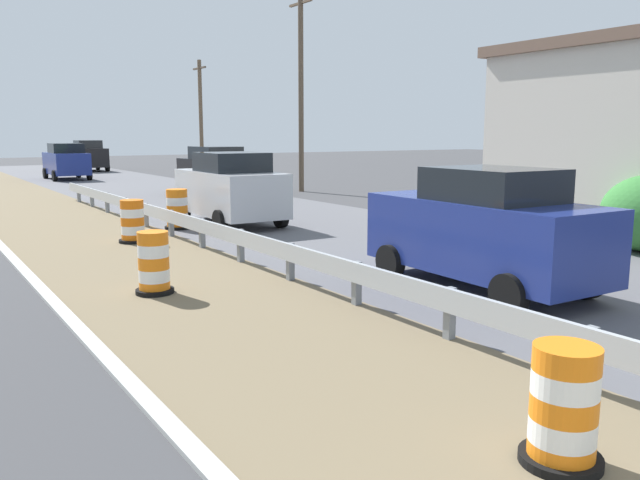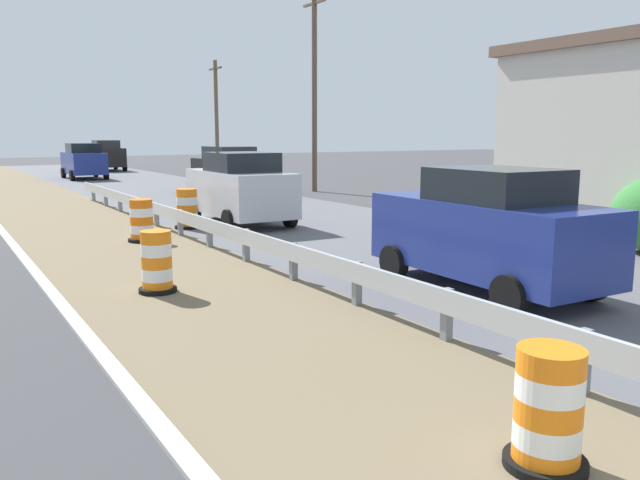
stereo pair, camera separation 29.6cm
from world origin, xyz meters
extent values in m
cube|color=slate|center=(2.72, 4.35, 0.35)|extent=(0.12, 0.12, 0.70)
cube|color=slate|center=(2.72, 6.41, 0.35)|extent=(0.12, 0.12, 0.70)
cube|color=slate|center=(2.72, 8.46, 0.35)|extent=(0.12, 0.12, 0.70)
cube|color=slate|center=(2.72, 10.52, 0.35)|extent=(0.12, 0.12, 0.70)
cube|color=slate|center=(2.72, 12.57, 0.35)|extent=(0.12, 0.12, 0.70)
cube|color=slate|center=(2.72, 14.63, 0.35)|extent=(0.12, 0.12, 0.70)
cube|color=slate|center=(2.72, 16.68, 0.35)|extent=(0.12, 0.12, 0.70)
cube|color=slate|center=(2.72, 18.73, 0.35)|extent=(0.12, 0.12, 0.70)
cube|color=slate|center=(2.72, 20.79, 0.35)|extent=(0.12, 0.12, 0.70)
cube|color=slate|center=(2.72, 22.84, 0.35)|extent=(0.12, 0.12, 0.70)
cube|color=slate|center=(2.72, 24.90, 0.35)|extent=(0.12, 0.12, 0.70)
cube|color=slate|center=(2.72, 26.95, 0.35)|extent=(0.12, 0.12, 0.70)
cylinder|color=orange|center=(1.17, 3.56, 0.10)|extent=(0.54, 0.54, 0.20)
cylinder|color=white|center=(1.17, 3.56, 0.30)|extent=(0.54, 0.54, 0.20)
cylinder|color=orange|center=(1.17, 3.56, 0.51)|extent=(0.54, 0.54, 0.20)
cylinder|color=white|center=(1.17, 3.56, 0.71)|extent=(0.54, 0.54, 0.20)
cylinder|color=orange|center=(1.17, 3.56, 0.91)|extent=(0.54, 0.54, 0.20)
cylinder|color=black|center=(1.17, 3.56, 0.04)|extent=(0.68, 0.68, 0.08)
cylinder|color=orange|center=(0.29, 10.94, 0.11)|extent=(0.52, 0.52, 0.21)
cylinder|color=white|center=(0.29, 10.94, 0.32)|extent=(0.52, 0.52, 0.21)
cylinder|color=orange|center=(0.29, 10.94, 0.53)|extent=(0.52, 0.52, 0.21)
cylinder|color=white|center=(0.29, 10.94, 0.75)|extent=(0.52, 0.52, 0.21)
cylinder|color=orange|center=(0.29, 10.94, 0.96)|extent=(0.52, 0.52, 0.21)
cylinder|color=black|center=(0.29, 10.94, 0.04)|extent=(0.65, 0.65, 0.08)
cylinder|color=orange|center=(1.58, 16.27, 0.11)|extent=(0.57, 0.57, 0.21)
cylinder|color=white|center=(1.58, 16.27, 0.32)|extent=(0.57, 0.57, 0.21)
cylinder|color=orange|center=(1.58, 16.27, 0.53)|extent=(0.57, 0.57, 0.21)
cylinder|color=white|center=(1.58, 16.27, 0.75)|extent=(0.57, 0.57, 0.21)
cylinder|color=orange|center=(1.58, 16.27, 0.96)|extent=(0.57, 0.57, 0.21)
cylinder|color=black|center=(1.58, 16.27, 0.04)|extent=(0.71, 0.71, 0.08)
cylinder|color=orange|center=(3.35, 17.86, 0.11)|extent=(0.59, 0.59, 0.23)
cylinder|color=white|center=(3.35, 17.86, 0.34)|extent=(0.59, 0.59, 0.23)
cylinder|color=orange|center=(3.35, 17.86, 0.57)|extent=(0.59, 0.59, 0.23)
cylinder|color=white|center=(3.35, 17.86, 0.80)|extent=(0.59, 0.59, 0.23)
cylinder|color=orange|center=(3.35, 17.86, 1.02)|extent=(0.59, 0.59, 0.23)
cylinder|color=black|center=(3.35, 17.86, 0.04)|extent=(0.74, 0.74, 0.08)
cube|color=navy|center=(5.17, 40.58, 0.94)|extent=(1.94, 4.21, 1.25)
cube|color=black|center=(5.17, 40.41, 1.85)|extent=(1.73, 1.94, 0.56)
cylinder|color=black|center=(4.22, 41.97, 0.32)|extent=(0.22, 0.64, 0.64)
cylinder|color=black|center=(6.13, 41.96, 0.32)|extent=(0.22, 0.64, 0.64)
cylinder|color=black|center=(4.21, 39.20, 0.32)|extent=(0.22, 0.64, 0.64)
cylinder|color=black|center=(6.12, 39.19, 0.32)|extent=(0.22, 0.64, 0.64)
cube|color=black|center=(8.62, 26.67, 0.95)|extent=(2.02, 4.81, 1.25)
cube|color=black|center=(8.62, 26.86, 1.85)|extent=(1.75, 2.24, 0.56)
cylinder|color=black|center=(9.61, 25.14, 0.32)|extent=(0.24, 0.65, 0.64)
cylinder|color=black|center=(7.75, 25.07, 0.32)|extent=(0.24, 0.65, 0.64)
cylinder|color=black|center=(9.50, 28.27, 0.32)|extent=(0.24, 0.65, 0.64)
cylinder|color=black|center=(7.64, 28.20, 0.32)|extent=(0.24, 0.65, 0.64)
cube|color=silver|center=(5.03, 17.89, 0.95)|extent=(2.01, 4.36, 1.27)
cube|color=black|center=(5.02, 17.72, 1.87)|extent=(1.75, 2.03, 0.56)
cylinder|color=black|center=(4.12, 19.33, 0.32)|extent=(0.24, 0.65, 0.64)
cylinder|color=black|center=(6.01, 19.28, 0.32)|extent=(0.24, 0.65, 0.64)
cylinder|color=black|center=(4.04, 16.49, 0.32)|extent=(0.24, 0.65, 0.64)
cylinder|color=black|center=(5.93, 16.44, 0.32)|extent=(0.24, 0.65, 0.64)
cube|color=black|center=(8.46, 48.66, 0.99)|extent=(1.83, 4.04, 1.33)
cube|color=black|center=(8.46, 48.82, 1.93)|extent=(1.64, 1.86, 0.56)
cylinder|color=black|center=(9.36, 47.32, 0.32)|extent=(0.22, 0.64, 0.64)
cylinder|color=black|center=(7.55, 47.33, 0.32)|extent=(0.22, 0.64, 0.64)
cylinder|color=black|center=(9.38, 49.98, 0.32)|extent=(0.22, 0.64, 0.64)
cylinder|color=black|center=(7.56, 49.99, 0.32)|extent=(0.22, 0.64, 0.64)
cube|color=navy|center=(5.23, 8.15, 0.94)|extent=(1.97, 4.44, 1.24)
cube|color=black|center=(5.23, 7.97, 1.84)|extent=(1.70, 2.07, 0.56)
cylinder|color=black|center=(4.38, 9.62, 0.32)|extent=(0.24, 0.65, 0.64)
cylinder|color=black|center=(6.19, 9.56, 0.32)|extent=(0.24, 0.65, 0.64)
cylinder|color=black|center=(4.28, 6.74, 0.32)|extent=(0.24, 0.65, 0.64)
cylinder|color=black|center=(6.09, 6.67, 0.32)|extent=(0.24, 0.65, 0.64)
cylinder|color=brown|center=(12.59, 26.04, 4.49)|extent=(0.24, 0.24, 8.98)
cube|color=brown|center=(12.59, 26.04, 8.48)|extent=(0.12, 1.80, 0.10)
cylinder|color=brown|center=(12.88, 38.40, 3.59)|extent=(0.24, 0.24, 7.18)
cube|color=brown|center=(12.88, 38.40, 6.68)|extent=(0.12, 1.80, 0.10)
camera|label=1|loc=(-3.18, 0.58, 2.69)|focal=35.73mm
camera|label=2|loc=(-2.93, 0.42, 2.69)|focal=35.73mm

